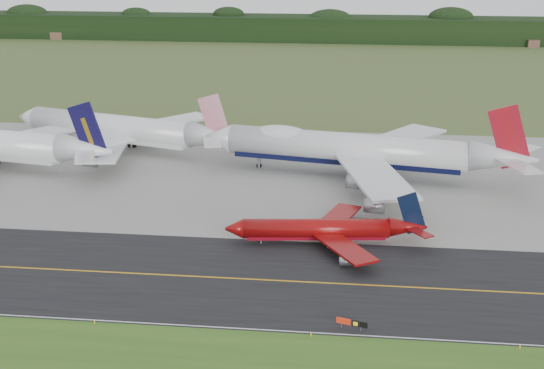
{
  "coord_description": "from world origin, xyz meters",
  "views": [
    {
      "loc": [
        6.68,
        -109.92,
        51.03
      ],
      "look_at": [
        -8.51,
        22.0,
        7.0
      ],
      "focal_mm": 50.0,
      "sensor_mm": 36.0,
      "label": 1
    }
  ],
  "objects": [
    {
      "name": "ground",
      "position": [
        0.0,
        0.0,
        0.0
      ],
      "size": [
        600.0,
        600.0,
        0.0
      ],
      "primitive_type": "plane",
      "color": "#435326",
      "rests_on": "ground"
    },
    {
      "name": "taxiway",
      "position": [
        0.0,
        -4.0,
        0.01
      ],
      "size": [
        400.0,
        32.0,
        0.02
      ],
      "primitive_type": "cube",
      "color": "black",
      "rests_on": "ground"
    },
    {
      "name": "apron",
      "position": [
        0.0,
        51.0,
        0.01
      ],
      "size": [
        400.0,
        78.0,
        0.01
      ],
      "primitive_type": "cube",
      "color": "gray",
      "rests_on": "ground"
    },
    {
      "name": "taxiway_centreline",
      "position": [
        0.0,
        -4.0,
        0.03
      ],
      "size": [
        400.0,
        0.4,
        0.0
      ],
      "primitive_type": "cube",
      "color": "orange",
      "rests_on": "taxiway"
    },
    {
      "name": "taxiway_edge_line",
      "position": [
        0.0,
        -19.5,
        0.03
      ],
      "size": [
        400.0,
        0.25,
        0.0
      ],
      "primitive_type": "cube",
      "color": "silver",
      "rests_on": "taxiway"
    },
    {
      "name": "horizon_treeline",
      "position": [
        0.0,
        273.76,
        5.47
      ],
      "size": [
        700.0,
        25.0,
        12.0
      ],
      "color": "black",
      "rests_on": "ground"
    },
    {
      "name": "jet_ba_747",
      "position": [
        7.04,
        50.43,
        6.27
      ],
      "size": [
        73.07,
        59.78,
        18.43
      ],
      "color": "silver",
      "rests_on": "ground"
    },
    {
      "name": "jet_red_737",
      "position": [
        2.29,
        11.75,
        2.61
      ],
      "size": [
        35.01,
        28.36,
        9.45
      ],
      "color": "maroon",
      "rests_on": "ground"
    },
    {
      "name": "jet_star_tail",
      "position": [
        -50.54,
        65.12,
        5.51
      ],
      "size": [
        61.49,
        50.21,
        16.52
      ],
      "color": "silver",
      "rests_on": "ground"
    },
    {
      "name": "taxiway_sign",
      "position": [
        6.96,
        -18.02,
        1.03
      ],
      "size": [
        4.25,
        1.39,
        1.46
      ],
      "color": "slate",
      "rests_on": "ground"
    },
    {
      "name": "edge_marker_left",
      "position": [
        -28.23,
        -20.5,
        0.25
      ],
      "size": [
        0.16,
        0.16,
        0.5
      ],
      "primitive_type": "cylinder",
      "color": "yellow",
      "rests_on": "ground"
    },
    {
      "name": "edge_marker_center",
      "position": [
        1.61,
        -20.5,
        0.25
      ],
      "size": [
        0.16,
        0.16,
        0.5
      ],
      "primitive_type": "cylinder",
      "color": "yellow",
      "rests_on": "ground"
    },
    {
      "name": "edge_marker_right",
      "position": [
        28.71,
        -20.5,
        0.25
      ],
      "size": [
        0.16,
        0.16,
        0.5
      ],
      "primitive_type": "cylinder",
      "color": "yellow",
      "rests_on": "ground"
    }
  ]
}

